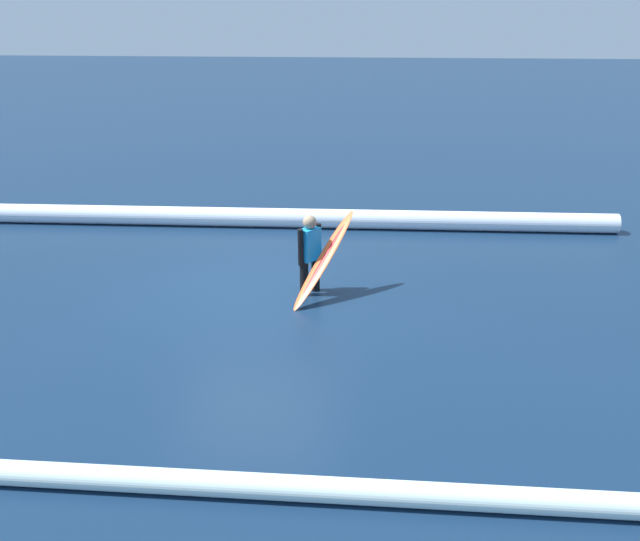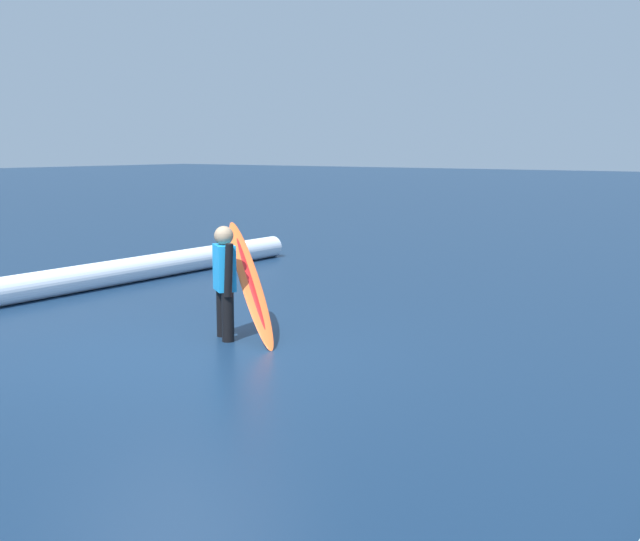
% 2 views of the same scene
% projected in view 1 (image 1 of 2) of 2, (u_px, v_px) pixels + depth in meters
% --- Properties ---
extents(ground_plane, '(138.30, 138.30, 0.00)m').
position_uv_depth(ground_plane, '(252.00, 292.00, 12.01)').
color(ground_plane, '#122844').
extents(surfer, '(0.36, 0.47, 1.31)m').
position_uv_depth(surfer, '(310.00, 251.00, 11.72)').
color(surfer, black).
rests_on(surfer, ground_plane).
extents(surfboard, '(1.01, 1.41, 1.30)m').
position_uv_depth(surfboard, '(324.00, 259.00, 11.56)').
color(surfboard, '#E55926').
rests_on(surfboard, ground_plane).
extents(wave_crest_foreground, '(14.33, 0.97, 0.41)m').
position_uv_depth(wave_crest_foreground, '(274.00, 218.00, 15.59)').
color(wave_crest_foreground, white).
rests_on(wave_crest_foreground, ground_plane).
extents(wave_crest_midground, '(16.36, 0.53, 0.25)m').
position_uv_depth(wave_crest_midground, '(91.00, 477.00, 6.99)').
color(wave_crest_midground, white).
rests_on(wave_crest_midground, ground_plane).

